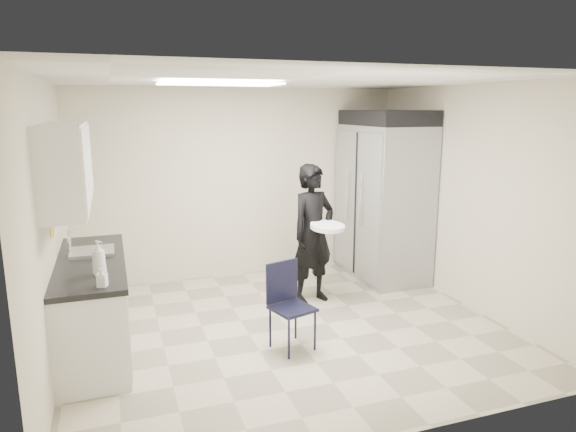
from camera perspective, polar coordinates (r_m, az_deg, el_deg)
name	(u,v)px	position (r m, az deg, el deg)	size (l,w,h in m)	color
floor	(289,329)	(5.66, 0.10, -12.43)	(4.50, 4.50, 0.00)	#B5A98E
ceiling	(289,80)	(5.16, 0.11, 14.90)	(4.50, 4.50, 0.00)	white
back_wall	(241,184)	(7.14, -5.20, 3.59)	(4.50, 4.50, 0.00)	beige
left_wall	(49,227)	(5.00, -25.04, -1.13)	(4.00, 4.00, 0.00)	beige
right_wall	(471,198)	(6.35, 19.67, 1.88)	(4.00, 4.00, 0.00)	beige
ceiling_panel	(220,84)	(5.38, -7.59, 14.36)	(1.20, 0.60, 0.02)	white
lower_counter	(93,307)	(5.42, -20.82, -9.46)	(0.60, 1.90, 0.86)	silver
countertop	(90,262)	(5.27, -21.18, -4.84)	(0.64, 1.95, 0.05)	black
sink	(93,257)	(5.52, -20.89, -4.25)	(0.42, 0.40, 0.14)	gray
faucet	(70,244)	(5.49, -23.09, -2.88)	(0.02, 0.02, 0.24)	silver
upper_cabinets	(67,165)	(5.10, -23.39, 5.24)	(0.35, 1.80, 0.75)	silver
towel_dispenser	(69,173)	(6.27, -23.13, 4.46)	(0.22, 0.30, 0.35)	black
notice_sticker_left	(52,233)	(5.12, -24.78, -1.76)	(0.00, 0.12, 0.07)	yellow
notice_sticker_right	(54,233)	(5.32, -24.55, -1.69)	(0.00, 0.12, 0.07)	yellow
commercial_fridge	(384,203)	(7.19, 10.58, 1.48)	(0.80, 1.35, 2.10)	gray
fridge_compressor	(387,118)	(7.08, 10.94, 10.67)	(0.80, 1.35, 0.20)	black
folding_chair	(292,309)	(5.08, 0.50, -10.25)	(0.37, 0.37, 0.83)	black
man_tuxedo	(313,234)	(6.16, 2.80, -2.04)	(0.62, 0.41, 1.69)	black
bucket_lid	(328,227)	(5.95, 4.41, -1.18)	(0.40, 0.40, 0.05)	silver
soap_bottle_a	(99,258)	(4.73, -20.28, -4.40)	(0.12, 0.12, 0.31)	white
soap_bottle_b	(102,277)	(4.44, -19.97, -6.39)	(0.07, 0.07, 0.16)	#AFAEBB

